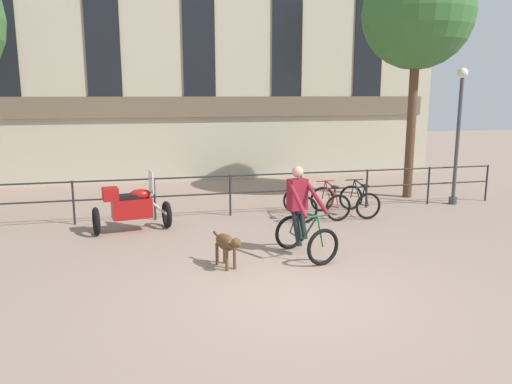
# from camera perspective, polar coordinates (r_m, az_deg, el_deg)

# --- Properties ---
(ground_plane) EXTENTS (60.00, 60.00, 0.00)m
(ground_plane) POSITION_cam_1_polar(r_m,az_deg,el_deg) (7.91, 4.31, -11.46)
(ground_plane) COLOR gray
(canal_railing) EXTENTS (15.05, 0.05, 1.05)m
(canal_railing) POSITION_cam_1_polar(r_m,az_deg,el_deg) (12.57, -2.97, 0.45)
(canal_railing) COLOR #232326
(canal_railing) RESTS_ON ground_plane
(building_facade) EXTENTS (18.00, 0.72, 8.80)m
(building_facade) POSITION_cam_1_polar(r_m,az_deg,el_deg) (18.12, -6.65, 15.32)
(building_facade) COLOR #BCB299
(building_facade) RESTS_ON ground_plane
(cyclist_with_bike) EXTENTS (0.96, 1.31, 1.70)m
(cyclist_with_bike) POSITION_cam_1_polar(r_m,az_deg,el_deg) (9.50, 5.28, -2.75)
(cyclist_with_bike) COLOR black
(cyclist_with_bike) RESTS_ON ground_plane
(dog) EXTENTS (0.42, 0.92, 0.63)m
(dog) POSITION_cam_1_polar(r_m,az_deg,el_deg) (8.84, -3.33, -5.90)
(dog) COLOR brown
(dog) RESTS_ON ground_plane
(parked_motorcycle) EXTENTS (1.76, 0.90, 1.35)m
(parked_motorcycle) POSITION_cam_1_polar(r_m,az_deg,el_deg) (11.46, -14.07, -1.67)
(parked_motorcycle) COLOR black
(parked_motorcycle) RESTS_ON ground_plane
(parked_bicycle_near_lamp) EXTENTS (0.78, 1.18, 0.86)m
(parked_bicycle_near_lamp) POSITION_cam_1_polar(r_m,az_deg,el_deg) (12.42, 5.04, -1.35)
(parked_bicycle_near_lamp) COLOR black
(parked_bicycle_near_lamp) RESTS_ON ground_plane
(parked_bicycle_mid_left) EXTENTS (0.67, 1.11, 0.86)m
(parked_bicycle_mid_left) POSITION_cam_1_polar(r_m,az_deg,el_deg) (12.70, 8.46, -1.16)
(parked_bicycle_mid_left) COLOR black
(parked_bicycle_mid_left) RESTS_ON ground_plane
(parked_bicycle_mid_right) EXTENTS (0.67, 1.12, 0.86)m
(parked_bicycle_mid_right) POSITION_cam_1_polar(r_m,az_deg,el_deg) (13.02, 11.72, -0.97)
(parked_bicycle_mid_right) COLOR black
(parked_bicycle_mid_right) RESTS_ON ground_plane
(street_lamp) EXTENTS (0.28, 0.28, 3.72)m
(street_lamp) POSITION_cam_1_polar(r_m,az_deg,el_deg) (14.78, 22.13, 6.73)
(street_lamp) COLOR #424247
(street_lamp) RESTS_ON ground_plane
(tree_canalside_right) EXTENTS (3.12, 3.12, 6.83)m
(tree_canalside_right) POSITION_cam_1_polar(r_m,az_deg,el_deg) (15.51, 18.01, 18.80)
(tree_canalside_right) COLOR brown
(tree_canalside_right) RESTS_ON ground_plane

